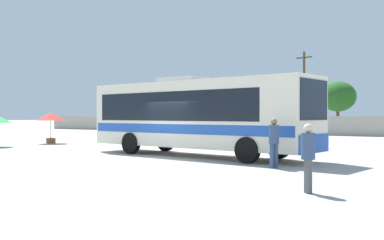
# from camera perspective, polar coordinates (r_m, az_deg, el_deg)

# --- Properties ---
(ground_plane) EXTENTS (300.00, 300.00, 0.00)m
(ground_plane) POSITION_cam_1_polar(r_m,az_deg,el_deg) (29.24, 8.92, -3.12)
(ground_plane) COLOR #A3A099
(perimeter_wall) EXTENTS (80.00, 0.30, 1.82)m
(perimeter_wall) POSITION_cam_1_polar(r_m,az_deg,el_deg) (44.34, 17.80, -0.71)
(perimeter_wall) COLOR #9E998C
(perimeter_wall) RESTS_ON ground_plane
(coach_bus_cream_blue) EXTENTS (11.80, 3.79, 3.67)m
(coach_bus_cream_blue) POSITION_cam_1_polar(r_m,az_deg,el_deg) (21.02, 0.36, 0.79)
(coach_bus_cream_blue) COLOR silver
(coach_bus_cream_blue) RESTS_ON ground_plane
(attendant_by_bus_door) EXTENTS (0.50, 0.50, 1.78)m
(attendant_by_bus_door) POSITION_cam_1_polar(r_m,az_deg,el_deg) (16.36, 10.27, -2.49)
(attendant_by_bus_door) COLOR #33476B
(attendant_by_bus_door) RESTS_ON ground_plane
(passenger_waiting_on_apron) EXTENTS (0.47, 0.47, 1.68)m
(passenger_waiting_on_apron) POSITION_cam_1_polar(r_m,az_deg,el_deg) (11.30, 14.40, -4.15)
(passenger_waiting_on_apron) COLOR #4C4C51
(passenger_waiting_on_apron) RESTS_ON ground_plane
(vendor_umbrella_secondary_red) EXTENTS (1.92, 1.92, 2.07)m
(vendor_umbrella_secondary_red) POSITION_cam_1_polar(r_m,az_deg,el_deg) (31.97, -17.34, 0.31)
(vendor_umbrella_secondary_red) COLOR gray
(vendor_umbrella_secondary_red) RESTS_ON ground_plane
(parked_car_leftmost_maroon) EXTENTS (4.14, 2.06, 1.45)m
(parked_car_leftmost_maroon) POSITION_cam_1_polar(r_m,az_deg,el_deg) (47.39, 0.45, -0.77)
(parked_car_leftmost_maroon) COLOR maroon
(parked_car_leftmost_maroon) RESTS_ON ground_plane
(parked_car_second_grey) EXTENTS (4.59, 2.14, 1.43)m
(parked_car_second_grey) POSITION_cam_1_polar(r_m,az_deg,el_deg) (44.43, 7.14, -0.87)
(parked_car_second_grey) COLOR slate
(parked_car_second_grey) RESTS_ON ground_plane
(utility_pole_near) EXTENTS (1.79, 0.47, 8.38)m
(utility_pole_near) POSITION_cam_1_polar(r_m,az_deg,el_deg) (47.47, 13.91, 3.56)
(utility_pole_near) COLOR #4C3823
(utility_pole_near) RESTS_ON ground_plane
(roadside_tree_left) EXTENTS (3.76, 3.76, 5.85)m
(roadside_tree_left) POSITION_cam_1_polar(r_m,az_deg,el_deg) (54.42, 6.62, 3.05)
(roadside_tree_left) COLOR brown
(roadside_tree_left) RESTS_ON ground_plane
(roadside_tree_midleft) EXTENTS (3.72, 3.72, 5.46)m
(roadside_tree_midleft) POSITION_cam_1_polar(r_m,az_deg,el_deg) (49.72, 17.88, 2.82)
(roadside_tree_midleft) COLOR brown
(roadside_tree_midleft) RESTS_ON ground_plane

